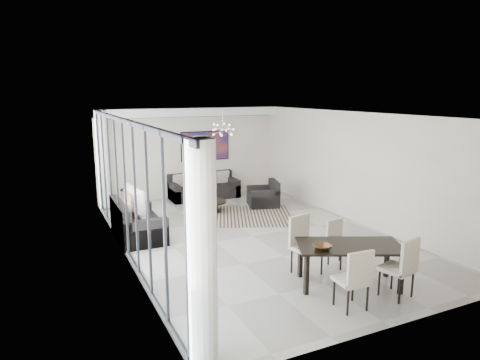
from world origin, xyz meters
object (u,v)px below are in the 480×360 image
tv_console (126,227)px  dining_table (350,250)px  television (131,202)px  coffee_table (210,206)px  sofa_main (204,190)px

tv_console → dining_table: bearing=-54.6°
tv_console → television: 0.61m
coffee_table → dining_table: (0.48, -5.52, 0.49)m
coffee_table → television: bearing=-155.6°
tv_console → television: bearing=18.1°
coffee_table → tv_console: bearing=-156.0°
coffee_table → dining_table: 5.57m
dining_table → tv_console: bearing=125.4°
television → dining_table: bearing=-154.0°
sofa_main → dining_table: size_ratio=1.09×
coffee_table → television: television is taller
sofa_main → tv_console: 4.14m
sofa_main → television: size_ratio=1.91×
sofa_main → television: bearing=-136.1°
sofa_main → television: 4.02m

